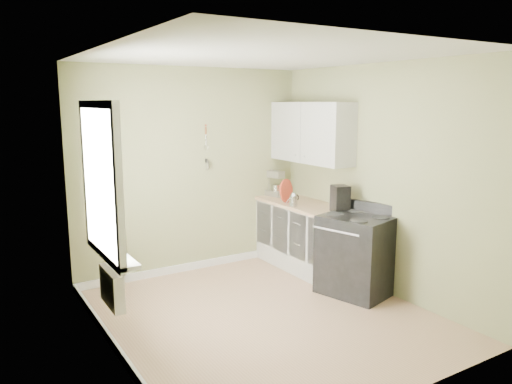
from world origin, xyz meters
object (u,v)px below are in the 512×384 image
stove (356,254)px  coffee_maker (340,199)px  stand_mixer (274,184)px  kettle (293,200)px

stove → coffee_maker: coffee_maker is taller
stand_mixer → kettle: stand_mixer is taller
stand_mixer → coffee_maker: size_ratio=1.22×
stove → stand_mixer: (-0.02, 1.74, 0.60)m
coffee_maker → kettle: bearing=117.0°
kettle → stand_mixer: bearing=74.8°
stove → stand_mixer: stand_mixer is taller
stand_mixer → kettle: 0.81m
coffee_maker → stove: bearing=-99.2°
kettle → coffee_maker: (0.29, -0.57, 0.07)m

